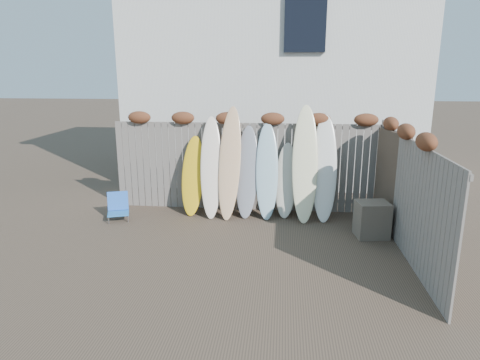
# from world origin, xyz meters

# --- Properties ---
(ground) EXTENTS (80.00, 80.00, 0.00)m
(ground) POSITION_xyz_m (0.00, 0.00, 0.00)
(ground) COLOR #493A2D
(back_fence) EXTENTS (6.05, 0.28, 2.24)m
(back_fence) POSITION_xyz_m (0.06, 2.39, 1.18)
(back_fence) COLOR slate
(back_fence) RESTS_ON ground
(right_fence) EXTENTS (0.28, 4.40, 2.24)m
(right_fence) POSITION_xyz_m (2.99, 0.25, 1.14)
(right_fence) COLOR slate
(right_fence) RESTS_ON ground
(house) EXTENTS (8.50, 5.50, 6.33)m
(house) POSITION_xyz_m (0.50, 6.50, 3.20)
(house) COLOR silver
(house) RESTS_ON ground
(beach_chair) EXTENTS (0.57, 0.58, 0.58)m
(beach_chair) POSITION_xyz_m (-2.67, 1.43, 0.27)
(beach_chair) COLOR blue
(beach_chair) RESTS_ON ground
(wooden_crate) EXTENTS (0.66, 0.58, 0.69)m
(wooden_crate) POSITION_xyz_m (2.58, 0.95, 0.35)
(wooden_crate) COLOR #756057
(wooden_crate) RESTS_ON ground
(lattice_panel) EXTENTS (0.32, 1.31, 1.99)m
(lattice_panel) POSITION_xyz_m (2.96, 1.34, 0.99)
(lattice_panel) COLOR #513A31
(lattice_panel) RESTS_ON ground
(surfboard_0) EXTENTS (0.55, 0.66, 1.72)m
(surfboard_0) POSITION_xyz_m (-1.13, 2.00, 0.86)
(surfboard_0) COLOR yellow
(surfboard_0) RESTS_ON ground
(surfboard_1) EXTENTS (0.53, 0.80, 2.16)m
(surfboard_1) POSITION_xyz_m (-0.71, 1.93, 1.08)
(surfboard_1) COLOR #F2DFCB
(surfboard_1) RESTS_ON ground
(surfboard_2) EXTENTS (0.55, 0.87, 2.38)m
(surfboard_2) POSITION_xyz_m (-0.30, 1.91, 1.19)
(surfboard_2) COLOR tan
(surfboard_2) RESTS_ON ground
(surfboard_3) EXTENTS (0.52, 0.72, 1.97)m
(surfboard_3) POSITION_xyz_m (0.07, 2.00, 0.98)
(surfboard_3) COLOR gray
(surfboard_3) RESTS_ON ground
(surfboard_4) EXTENTS (0.52, 0.74, 2.04)m
(surfboard_4) POSITION_xyz_m (0.51, 1.97, 1.02)
(surfboard_4) COLOR #96BBCB
(surfboard_4) RESTS_ON ground
(surfboard_5) EXTENTS (0.52, 0.62, 1.60)m
(surfboard_5) POSITION_xyz_m (0.93, 2.04, 0.80)
(surfboard_5) COLOR beige
(surfboard_5) RESTS_ON ground
(surfboard_6) EXTENTS (0.54, 0.85, 2.43)m
(surfboard_6) POSITION_xyz_m (1.31, 1.90, 1.21)
(surfboard_6) COLOR #F5F0BD
(surfboard_6) RESTS_ON ground
(surfboard_7) EXTENTS (0.53, 0.79, 2.23)m
(surfboard_7) POSITION_xyz_m (1.73, 1.96, 1.11)
(surfboard_7) COLOR silver
(surfboard_7) RESTS_ON ground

